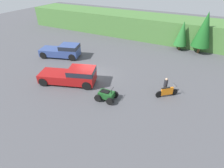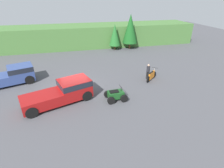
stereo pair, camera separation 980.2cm
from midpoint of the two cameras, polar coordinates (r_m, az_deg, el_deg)
The scene contains 9 objects.
ground_plane at distance 17.83m, azimuth -26.89°, elevation -6.57°, with size 80.00×80.00×0.00m, color #4C4C51.
hillside_backdrop at distance 31.84m, azimuth -22.21°, elevation 12.02°, with size 44.00×6.00×3.54m.
tree_left at distance 27.85m, azimuth -8.43°, elevation 13.13°, with size 1.80×1.80×4.10m.
tree_mid_left at distance 28.07m, azimuth -3.07°, elevation 15.29°, with size 2.45×2.45×5.56m.
pickup_truck_red at distance 15.98m, azimuth -32.55°, elevation -8.03°, with size 6.00×3.71×1.78m.
pickup_truck_second at distance 21.92m, azimuth -41.87°, elevation -1.85°, with size 5.51×3.46×1.78m.
dirt_bike at distance 17.29m, azimuth -0.70°, elevation -2.42°, with size 1.73×1.49×1.19m.
quad_atv at distance 14.60m, azimuth -16.64°, elevation -10.10°, with size 1.88×1.43×1.16m.
rider_person at distance 17.32m, azimuth -1.91°, elevation -0.75°, with size 0.49×0.49×1.70m.
Camera 2 is at (-0.06, -15.46, 8.20)m, focal length 28.00 mm.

